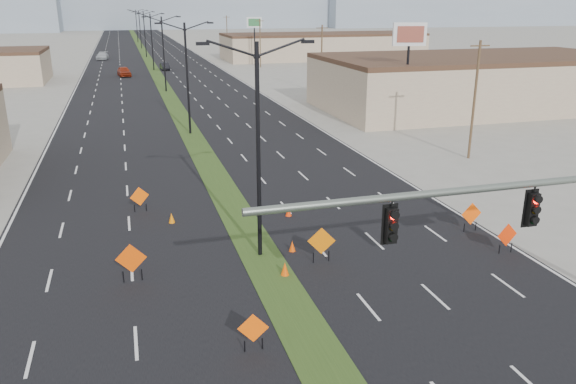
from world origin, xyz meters
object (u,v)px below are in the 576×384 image
object	(u,v)px
car_mid	(165,66)
construction_sign_4	(471,215)
construction_sign_0	(131,260)
construction_sign_1	(253,330)
car_left	(124,71)
streetlight_6	(137,25)
construction_sign_5	(507,236)
cone_1	(289,211)
streetlight_1	(187,75)
car_far	(102,56)
pole_sign_east_near	(409,42)
cone_2	(292,246)
streetlight_0	(258,146)
streetlight_4	(145,33)
cone_0	(285,269)
construction_sign_2	(140,197)
streetlight_2	(164,52)
streetlight_5	(140,28)
construction_sign_3	(321,242)
streetlight_3	(152,40)
cone_3	(172,218)
pole_sign_east_far	(254,26)

from	to	relation	value
car_mid	construction_sign_4	world-z (taller)	construction_sign_4
construction_sign_0	construction_sign_1	xyz separation A→B (m)	(3.91, -6.51, -0.21)
car_left	streetlight_6	bearing A→B (deg)	79.93
construction_sign_5	cone_1	size ratio (longest dim) A/B	2.57
construction_sign_4	streetlight_1	bearing A→B (deg)	109.54
car_far	pole_sign_east_near	xyz separation A→B (m)	(30.53, -82.83, 7.31)
streetlight_1	pole_sign_east_near	world-z (taller)	streetlight_1
cone_2	streetlight_0	bearing A→B (deg)	179.36
cone_1	cone_2	xyz separation A→B (m)	(-1.18, -4.70, -0.02)
construction_sign_5	car_mid	bearing A→B (deg)	90.54
construction_sign_4	pole_sign_east_near	xyz separation A→B (m)	(9.52, 26.00, 7.15)
car_left	car_mid	size ratio (longest dim) A/B	1.21
streetlight_4	car_left	xyz separation A→B (m)	(-5.38, -36.29, -4.60)
streetlight_1	cone_1	size ratio (longest dim) A/B	16.71
streetlight_0	cone_0	bearing A→B (deg)	-77.19
car_left	construction_sign_5	xyz separation A→B (m)	(16.88, -78.82, 0.09)
construction_sign_5	cone_2	bearing A→B (deg)	156.96
cone_2	construction_sign_5	bearing A→B (deg)	-17.35
cone_0	construction_sign_2	bearing A→B (deg)	119.81
streetlight_2	cone_0	distance (m)	58.65
car_left	cone_1	world-z (taller)	car_left
streetlight_5	car_mid	world-z (taller)	streetlight_5
streetlight_6	pole_sign_east_near	world-z (taller)	streetlight_6
construction_sign_2	cone_1	xyz separation A→B (m)	(8.10, -3.10, -0.59)
cone_1	pole_sign_east_near	xyz separation A→B (m)	(18.16, 21.10, 7.80)
construction_sign_4	pole_sign_east_near	distance (m)	28.60
car_far	construction_sign_3	bearing A→B (deg)	-77.34
construction_sign_4	streetlight_3	bearing A→B (deg)	95.21
streetlight_4	streetlight_6	xyz separation A→B (m)	(0.00, 56.00, 0.00)
streetlight_2	streetlight_4	distance (m)	56.00
car_left	cone_0	bearing A→B (deg)	-92.40
car_mid	streetlight_1	bearing A→B (deg)	-96.81
streetlight_0	cone_3	xyz separation A→B (m)	(-3.71, 5.47, -5.13)
streetlight_2	cone_2	xyz separation A→B (m)	(1.61, -56.02, -5.14)
construction_sign_0	construction_sign_5	world-z (taller)	construction_sign_0
car_mid	construction_sign_4	bearing A→B (deg)	-88.36
car_left	construction_sign_4	world-z (taller)	car_left
streetlight_6	construction_sign_0	distance (m)	169.26
streetlight_4	car_mid	size ratio (longest dim) A/B	2.52
streetlight_6	construction_sign_0	xyz separation A→B (m)	(-5.97, -169.10, -4.37)
streetlight_0	construction_sign_3	world-z (taller)	streetlight_0
cone_0	cone_3	size ratio (longest dim) A/B	1.12
streetlight_0	pole_sign_east_far	xyz separation A→B (m)	(20.08, 88.04, 2.06)
construction_sign_2	construction_sign_4	size ratio (longest dim) A/B	0.94
streetlight_6	cone_1	world-z (taller)	streetlight_6
streetlight_2	construction_sign_3	xyz separation A→B (m)	(2.57, -57.55, -4.39)
pole_sign_east_far	streetlight_0	bearing A→B (deg)	-90.49
construction_sign_5	car_far	bearing A→B (deg)	94.99
construction_sign_1	construction_sign_4	size ratio (longest dim) A/B	0.90
streetlight_6	construction_sign_3	world-z (taller)	streetlight_6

